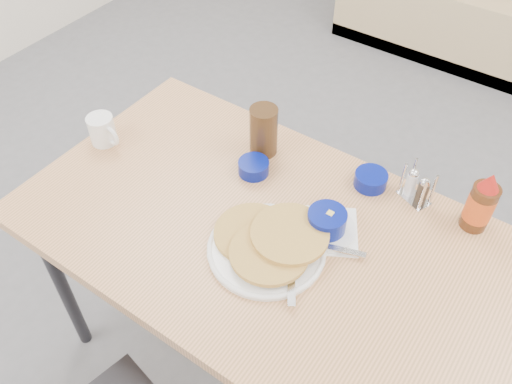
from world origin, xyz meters
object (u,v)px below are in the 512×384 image
Objects in this scene: coffee_mug at (103,130)px; dining_table at (268,245)px; amber_tumbler at (264,131)px; syrup_bottle at (481,204)px; creamer_bowl at (254,167)px; butter_bowl at (371,180)px; booth_bench at (506,4)px; condiment_caddy at (416,189)px; pancake_plate at (269,244)px; grits_setting at (326,224)px.

dining_table is at bearing -0.83° from coffee_mug.
amber_tumbler is 0.84× the size of syrup_bottle.
creamer_bowl is at bearing -72.56° from amber_tumbler.
amber_tumbler reaches higher than coffee_mug.
syrup_bottle is (0.30, 0.02, 0.06)m from butter_bowl.
booth_bench is at bearing 75.86° from coffee_mug.
dining_table is 12.30× the size of condiment_caddy.
creamer_bowl is at bearing 135.28° from dining_table.
booth_bench is at bearing 101.51° from syrup_bottle.
pancake_plate is 2.60× the size of coffee_mug.
amber_tumbler is at bearing 29.88° from coffee_mug.
booth_bench is 2.56m from dining_table.
booth_bench is at bearing 90.00° from dining_table.
grits_setting is 0.37m from amber_tumbler.
amber_tumbler is at bearing 126.95° from dining_table.
condiment_caddy is at bearing 51.13° from dining_table.
amber_tumbler reaches higher than pancake_plate.
butter_bowl is (0.15, 0.32, 0.08)m from dining_table.
syrup_bottle is at bearing 37.27° from dining_table.
booth_bench is at bearing 90.76° from pancake_plate.
pancake_plate is at bearing -136.40° from syrup_bottle.
condiment_caddy is (0.13, 0.02, 0.02)m from butter_bowl.
booth_bench is 11.74× the size of amber_tumbler.
syrup_bottle is (0.45, 0.34, 0.15)m from dining_table.
dining_table is 11.45× the size of coffee_mug.
booth_bench is 7.48× the size of grits_setting.
syrup_bottle is at bearing 15.96° from creamer_bowl.
butter_bowl is at bearing 21.51° from coffee_mug.
pancake_plate is 3.42× the size of creamer_bowl.
condiment_caddy is at bearing 10.08° from butter_bowl.
dining_table is 0.11m from pancake_plate.
creamer_bowl is (-0.17, -2.37, 0.43)m from booth_bench.
creamer_bowl is at bearing -153.96° from butter_bowl.
grits_setting is 0.23m from butter_bowl.
pancake_plate reaches higher than butter_bowl.
butter_bowl is at bearing -147.51° from condiment_caddy.
pancake_plate is at bearing -89.24° from booth_bench.
condiment_caddy is (0.15, 0.25, 0.01)m from grits_setting.
amber_tumbler is 1.42× the size of condiment_caddy.
coffee_mug is at bearing 179.17° from dining_table.
booth_bench is 2.62m from pancake_plate.
pancake_plate is 1.64× the size of syrup_bottle.
syrup_bottle is at bearing 43.60° from pancake_plate.
pancake_plate is 0.39m from butter_bowl.
pancake_plate is at bearing -123.18° from grits_setting.
grits_setting reaches higher than dining_table.
grits_setting is at bearing 56.82° from pancake_plate.
booth_bench is 2.26m from condiment_caddy.
grits_setting is 2.63× the size of butter_bowl.
amber_tumbler reaches higher than grits_setting.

